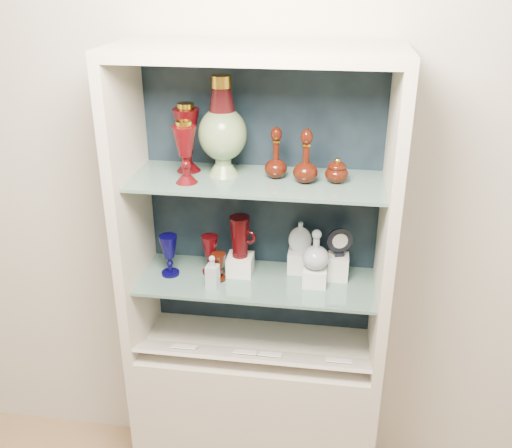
# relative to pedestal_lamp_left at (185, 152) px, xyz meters

# --- Properties ---
(wall_back) EXTENTS (3.50, 0.02, 2.80)m
(wall_back) POSITION_rel_pedestal_lamp_left_xyz_m (0.24, 0.27, -0.18)
(wall_back) COLOR beige
(wall_back) RESTS_ON ground
(cabinet_base) EXTENTS (1.00, 0.40, 0.75)m
(cabinet_base) POSITION_rel_pedestal_lamp_left_xyz_m (0.24, 0.05, -1.21)
(cabinet_base) COLOR beige
(cabinet_base) RESTS_ON ground
(cabinet_back_panel) EXTENTS (0.98, 0.02, 1.15)m
(cabinet_back_panel) POSITION_rel_pedestal_lamp_left_xyz_m (0.24, 0.24, -0.26)
(cabinet_back_panel) COLOR black
(cabinet_back_panel) RESTS_ON cabinet_base
(cabinet_side_left) EXTENTS (0.04, 0.40, 1.15)m
(cabinet_side_left) POSITION_rel_pedestal_lamp_left_xyz_m (-0.24, 0.05, -0.26)
(cabinet_side_left) COLOR beige
(cabinet_side_left) RESTS_ON cabinet_base
(cabinet_side_right) EXTENTS (0.04, 0.40, 1.15)m
(cabinet_side_right) POSITION_rel_pedestal_lamp_left_xyz_m (0.72, 0.05, -0.26)
(cabinet_side_right) COLOR beige
(cabinet_side_right) RESTS_ON cabinet_base
(cabinet_top_cap) EXTENTS (1.00, 0.40, 0.04)m
(cabinet_top_cap) POSITION_rel_pedestal_lamp_left_xyz_m (0.24, 0.05, 0.34)
(cabinet_top_cap) COLOR beige
(cabinet_top_cap) RESTS_ON cabinet_side_left
(shelf_lower) EXTENTS (0.92, 0.34, 0.01)m
(shelf_lower) POSITION_rel_pedestal_lamp_left_xyz_m (0.24, 0.07, -0.54)
(shelf_lower) COLOR slate
(shelf_lower) RESTS_ON cabinet_side_left
(shelf_upper) EXTENTS (0.92, 0.34, 0.01)m
(shelf_upper) POSITION_rel_pedestal_lamp_left_xyz_m (0.24, 0.07, -0.12)
(shelf_upper) COLOR slate
(shelf_upper) RESTS_ON cabinet_side_left
(label_ledge) EXTENTS (0.92, 0.17, 0.09)m
(label_ledge) POSITION_rel_pedestal_lamp_left_xyz_m (0.24, -0.06, -0.80)
(label_ledge) COLOR beige
(label_ledge) RESTS_ON cabinet_base
(label_card_0) EXTENTS (0.10, 0.06, 0.03)m
(label_card_0) POSITION_rel_pedestal_lamp_left_xyz_m (0.58, -0.06, -0.79)
(label_card_0) COLOR white
(label_card_0) RESTS_ON label_ledge
(label_card_1) EXTENTS (0.10, 0.06, 0.03)m
(label_card_1) POSITION_rel_pedestal_lamp_left_xyz_m (0.31, -0.06, -0.79)
(label_card_1) COLOR white
(label_card_1) RESTS_ON label_ledge
(label_card_2) EXTENTS (0.10, 0.06, 0.03)m
(label_card_2) POSITION_rel_pedestal_lamp_left_xyz_m (-0.03, -0.06, -0.79)
(label_card_2) COLOR white
(label_card_2) RESTS_ON label_ledge
(label_card_3) EXTENTS (0.10, 0.06, 0.03)m
(label_card_3) POSITION_rel_pedestal_lamp_left_xyz_m (0.22, -0.06, -0.79)
(label_card_3) COLOR white
(label_card_3) RESTS_ON label_ledge
(pedestal_lamp_left) EXTENTS (0.09, 0.09, 0.22)m
(pedestal_lamp_left) POSITION_rel_pedestal_lamp_left_xyz_m (0.00, 0.00, 0.00)
(pedestal_lamp_left) COLOR #4E080B
(pedestal_lamp_left) RESTS_ON shelf_upper
(pedestal_lamp_right) EXTENTS (0.13, 0.13, 0.26)m
(pedestal_lamp_right) POSITION_rel_pedestal_lamp_left_xyz_m (-0.02, 0.13, 0.02)
(pedestal_lamp_right) COLOR #4E080B
(pedestal_lamp_right) RESTS_ON shelf_upper
(enamel_urn) EXTENTS (0.20, 0.20, 0.36)m
(enamel_urn) POSITION_rel_pedestal_lamp_left_xyz_m (0.11, 0.10, 0.07)
(enamel_urn) COLOR #084D1B
(enamel_urn) RESTS_ON shelf_upper
(ruby_decanter_a) EXTENTS (0.11, 0.11, 0.21)m
(ruby_decanter_a) POSITION_rel_pedestal_lamp_left_xyz_m (0.31, 0.10, -0.01)
(ruby_decanter_a) COLOR #451308
(ruby_decanter_a) RESTS_ON shelf_upper
(ruby_decanter_b) EXTENTS (0.11, 0.11, 0.21)m
(ruby_decanter_b) POSITION_rel_pedestal_lamp_left_xyz_m (0.42, 0.06, -0.01)
(ruby_decanter_b) COLOR #451308
(ruby_decanter_b) RESTS_ON shelf_upper
(lidded_bowl) EXTENTS (0.11, 0.11, 0.09)m
(lidded_bowl) POSITION_rel_pedestal_lamp_left_xyz_m (0.53, 0.08, -0.06)
(lidded_bowl) COLOR #451308
(lidded_bowl) RESTS_ON shelf_upper
(cobalt_goblet) EXTENTS (0.08, 0.08, 0.17)m
(cobalt_goblet) POSITION_rel_pedestal_lamp_left_xyz_m (-0.10, 0.06, -0.45)
(cobalt_goblet) COLOR #050142
(cobalt_goblet) RESTS_ON shelf_lower
(ruby_goblet_tall) EXTENTS (0.08, 0.08, 0.16)m
(ruby_goblet_tall) POSITION_rel_pedestal_lamp_left_xyz_m (0.05, 0.10, -0.45)
(ruby_goblet_tall) COLOR #4E080B
(ruby_goblet_tall) RESTS_ON shelf_lower
(ruby_goblet_small) EXTENTS (0.06, 0.06, 0.11)m
(ruby_goblet_small) POSITION_rel_pedestal_lamp_left_xyz_m (0.10, 0.05, -0.47)
(ruby_goblet_small) COLOR #451308
(ruby_goblet_small) RESTS_ON shelf_lower
(riser_ruby_pitcher) EXTENTS (0.10, 0.10, 0.08)m
(riser_ruby_pitcher) POSITION_rel_pedestal_lamp_left_xyz_m (0.17, 0.11, -0.49)
(riser_ruby_pitcher) COLOR silver
(riser_ruby_pitcher) RESTS_ON shelf_lower
(ruby_pitcher) EXTENTS (0.15, 0.12, 0.17)m
(ruby_pitcher) POSITION_rel_pedestal_lamp_left_xyz_m (0.17, 0.11, -0.37)
(ruby_pitcher) COLOR #4E080B
(ruby_pitcher) RESTS_ON riser_ruby_pitcher
(clear_square_bottle) EXTENTS (0.05, 0.05, 0.13)m
(clear_square_bottle) POSITION_rel_pedestal_lamp_left_xyz_m (0.08, -0.01, -0.46)
(clear_square_bottle) COLOR #8D9AA5
(clear_square_bottle) RESTS_ON shelf_lower
(riser_flat_flask) EXTENTS (0.09, 0.09, 0.09)m
(riser_flat_flask) POSITION_rel_pedestal_lamp_left_xyz_m (0.40, 0.16, -0.49)
(riser_flat_flask) COLOR silver
(riser_flat_flask) RESTS_ON shelf_lower
(flat_flask) EXTENTS (0.09, 0.04, 0.13)m
(flat_flask) POSITION_rel_pedestal_lamp_left_xyz_m (0.40, 0.16, -0.38)
(flat_flask) COLOR silver
(flat_flask) RESTS_ON riser_flat_flask
(riser_clear_round_decanter) EXTENTS (0.09, 0.09, 0.07)m
(riser_clear_round_decanter) POSITION_rel_pedestal_lamp_left_xyz_m (0.47, 0.07, -0.50)
(riser_clear_round_decanter) COLOR silver
(riser_clear_round_decanter) RESTS_ON shelf_lower
(clear_round_decanter) EXTENTS (0.13, 0.13, 0.15)m
(clear_round_decanter) POSITION_rel_pedestal_lamp_left_xyz_m (0.47, 0.07, -0.38)
(clear_round_decanter) COLOR #8D9AA5
(clear_round_decanter) RESTS_ON riser_clear_round_decanter
(riser_cameo_medallion) EXTENTS (0.08, 0.08, 0.10)m
(riser_cameo_medallion) POSITION_rel_pedestal_lamp_left_xyz_m (0.56, 0.13, -0.48)
(riser_cameo_medallion) COLOR silver
(riser_cameo_medallion) RESTS_ON shelf_lower
(cameo_medallion) EXTENTS (0.11, 0.06, 0.12)m
(cameo_medallion) POSITION_rel_pedestal_lamp_left_xyz_m (0.56, 0.13, -0.37)
(cameo_medallion) COLOR black
(cameo_medallion) RESTS_ON riser_cameo_medallion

